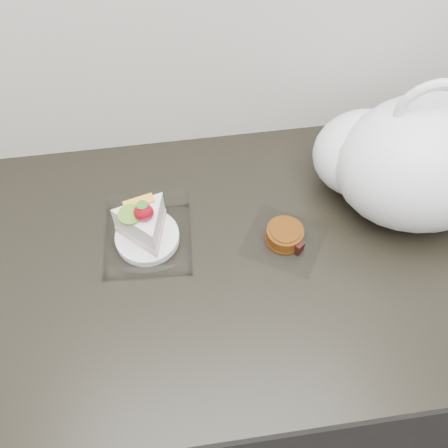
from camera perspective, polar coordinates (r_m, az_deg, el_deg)
The scene contains 4 objects.
counter at distance 1.33m, azimuth 0.18°, elevation -13.72°, with size 2.04×0.64×0.90m.
cake_tray at distance 0.93m, azimuth -8.91°, elevation -0.78°, with size 0.17×0.17×0.13m.
mooncake_wrap at distance 0.95m, azimuth 6.98°, elevation -1.39°, with size 0.19×0.18×0.03m.
plastic_bag at distance 0.98m, azimuth 20.89°, elevation 6.86°, with size 0.42×0.36×0.31m.
Camera 1 is at (-0.07, 1.21, 1.70)m, focal length 40.00 mm.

